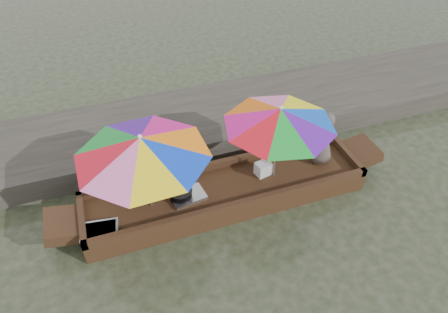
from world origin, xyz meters
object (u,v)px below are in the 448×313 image
object	(u,v)px
boat_hull	(226,193)
supply_bag	(263,169)
tray_crayfish	(100,231)
vendor	(324,138)
tray_scallop	(188,196)
charcoal_grill	(181,194)
umbrella_bow	(146,173)
cooking_pot	(129,193)
umbrella_stern	(277,143)

from	to	relation	value
boat_hull	supply_bag	distance (m)	0.84
boat_hull	tray_crayfish	distance (m)	2.31
supply_bag	vendor	xyz separation A→B (m)	(1.19, -0.01, 0.42)
supply_bag	boat_hull	bearing A→B (deg)	-172.74
tray_scallop	supply_bag	size ratio (longest dim) A/B	2.11
tray_scallop	charcoal_grill	bearing A→B (deg)	171.32
charcoal_grill	umbrella_bow	xyz separation A→B (m)	(-0.53, 0.01, 0.68)
tray_crayfish	charcoal_grill	xyz separation A→B (m)	(1.44, 0.32, 0.05)
vendor	cooking_pot	bearing A→B (deg)	-4.59
vendor	umbrella_bow	bearing A→B (deg)	0.69
charcoal_grill	boat_hull	bearing A→B (deg)	0.35
charcoal_grill	umbrella_stern	xyz separation A→B (m)	(1.79, 0.01, 0.68)
tray_crayfish	umbrella_stern	size ratio (longest dim) A/B	0.30
tray_scallop	supply_bag	distance (m)	1.50
tray_crayfish	umbrella_bow	bearing A→B (deg)	19.58
tray_scallop	charcoal_grill	world-z (taller)	charcoal_grill
boat_hull	cooking_pot	distance (m)	1.74
umbrella_stern	charcoal_grill	bearing A→B (deg)	-179.84
supply_bag	tray_scallop	bearing A→B (deg)	-175.32
tray_scallop	charcoal_grill	size ratio (longest dim) A/B	1.52
supply_bag	umbrella_stern	distance (m)	0.68
cooking_pot	vendor	bearing A→B (deg)	-3.82
cooking_pot	vendor	xyz separation A→B (m)	(3.66, -0.24, 0.46)
vendor	tray_scallop	bearing A→B (deg)	1.55
charcoal_grill	vendor	xyz separation A→B (m)	(2.81, 0.09, 0.46)
charcoal_grill	tray_crayfish	bearing A→B (deg)	-167.49
cooking_pot	tray_scallop	world-z (taller)	cooking_pot
charcoal_grill	umbrella_bow	bearing A→B (deg)	179.45
tray_crayfish	cooking_pot	bearing A→B (deg)	48.05
tray_crayfish	umbrella_bow	world-z (taller)	umbrella_bow
tray_crayfish	tray_scallop	bearing A→B (deg)	10.91
tray_scallop	umbrella_stern	xyz separation A→B (m)	(1.67, 0.02, 0.74)
boat_hull	tray_scallop	bearing A→B (deg)	-178.12
umbrella_stern	supply_bag	bearing A→B (deg)	150.77
cooking_pot	tray_scallop	size ratio (longest dim) A/B	0.58
charcoal_grill	vendor	world-z (taller)	vendor
cooking_pot	umbrella_stern	distance (m)	2.75
tray_scallop	charcoal_grill	xyz separation A→B (m)	(-0.12, 0.02, 0.06)
cooking_pot	supply_bag	xyz separation A→B (m)	(2.46, -0.23, 0.04)
charcoal_grill	cooking_pot	bearing A→B (deg)	158.50
vendor	tray_crayfish	bearing A→B (deg)	4.74
boat_hull	umbrella_stern	distance (m)	1.34
tray_crayfish	tray_scallop	distance (m)	1.59
tray_crayfish	supply_bag	bearing A→B (deg)	7.88
tray_crayfish	umbrella_stern	bearing A→B (deg)	5.73
cooking_pot	charcoal_grill	world-z (taller)	charcoal_grill
boat_hull	supply_bag	xyz separation A→B (m)	(0.77, 0.10, 0.30)
supply_bag	umbrella_bow	world-z (taller)	umbrella_bow
boat_hull	umbrella_bow	bearing A→B (deg)	180.00
boat_hull	vendor	bearing A→B (deg)	2.47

